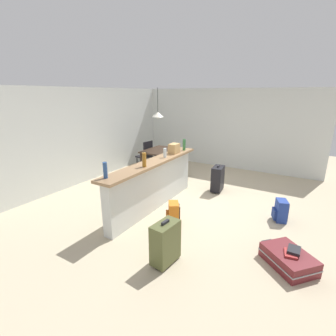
% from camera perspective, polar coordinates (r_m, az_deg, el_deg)
% --- Properties ---
extents(ground_plane, '(13.00, 13.00, 0.05)m').
position_cam_1_polar(ground_plane, '(5.79, 4.83, -7.40)').
color(ground_plane, '#BCAD8E').
extents(wall_back, '(6.60, 0.10, 2.50)m').
position_cam_1_polar(wall_back, '(7.23, -17.34, 7.39)').
color(wall_back, silver).
rests_on(wall_back, ground_plane).
extents(wall_right, '(0.10, 6.00, 2.50)m').
position_cam_1_polar(wall_right, '(8.30, 12.60, 8.88)').
color(wall_right, silver).
rests_on(wall_right, ground_plane).
extents(partition_half_wall, '(2.80, 0.20, 0.98)m').
position_cam_1_polar(partition_half_wall, '(5.19, -3.24, -4.13)').
color(partition_half_wall, silver).
rests_on(partition_half_wall, ground_plane).
extents(bar_countertop, '(2.96, 0.40, 0.05)m').
position_cam_1_polar(bar_countertop, '(5.03, -3.33, 1.33)').
color(bar_countertop, '#93704C').
rests_on(bar_countertop, partition_half_wall).
extents(bottle_blue, '(0.07, 0.07, 0.27)m').
position_cam_1_polar(bottle_blue, '(4.10, -14.29, -0.51)').
color(bottle_blue, '#284C89').
rests_on(bottle_blue, bar_countertop).
extents(bottle_amber, '(0.08, 0.08, 0.27)m').
position_cam_1_polar(bottle_amber, '(4.62, -5.51, 1.90)').
color(bottle_amber, '#9E661E').
rests_on(bottle_amber, bar_countertop).
extents(bottle_clear, '(0.07, 0.07, 0.20)m').
position_cam_1_polar(bottle_clear, '(5.28, -0.72, 3.50)').
color(bottle_clear, silver).
rests_on(bottle_clear, bar_countertop).
extents(bottle_green, '(0.07, 0.07, 0.27)m').
position_cam_1_polar(bottle_green, '(5.98, 3.75, 5.40)').
color(bottle_green, '#2D6B38').
rests_on(bottle_green, bar_countertop).
extents(grocery_bag, '(0.26, 0.18, 0.22)m').
position_cam_1_polar(grocery_bag, '(5.67, 1.41, 4.53)').
color(grocery_bag, tan).
rests_on(grocery_bag, bar_countertop).
extents(dining_table, '(1.10, 0.80, 0.74)m').
position_cam_1_polar(dining_table, '(7.36, -1.85, 3.51)').
color(dining_table, '#332319').
rests_on(dining_table, ground_plane).
extents(dining_chair_near_partition, '(0.43, 0.43, 0.93)m').
position_cam_1_polar(dining_chair_near_partition, '(7.05, 1.96, 1.81)').
color(dining_chair_near_partition, black).
rests_on(dining_chair_near_partition, ground_plane).
extents(dining_chair_far_side, '(0.44, 0.44, 0.93)m').
position_cam_1_polar(dining_chair_far_side, '(7.80, -5.13, 3.22)').
color(dining_chair_far_side, black).
rests_on(dining_chair_far_side, ground_plane).
extents(pendant_lamp, '(0.34, 0.34, 0.85)m').
position_cam_1_polar(pendant_lamp, '(7.26, -2.36, 12.26)').
color(pendant_lamp, black).
extents(suitcase_flat_maroon, '(0.83, 0.84, 0.22)m').
position_cam_1_polar(suitcase_flat_maroon, '(4.08, 26.01, -18.33)').
color(suitcase_flat_maroon, maroon).
rests_on(suitcase_flat_maroon, ground_plane).
extents(suitcase_upright_olive, '(0.46, 0.28, 0.67)m').
position_cam_1_polar(suitcase_upright_olive, '(3.64, -0.61, -16.80)').
color(suitcase_upright_olive, '#51562D').
rests_on(suitcase_upright_olive, ground_plane).
extents(backpack_blue, '(0.33, 0.31, 0.42)m').
position_cam_1_polar(backpack_blue, '(5.23, 24.54, -9.00)').
color(backpack_blue, '#233D93').
rests_on(backpack_blue, ground_plane).
extents(backpack_orange, '(0.34, 0.33, 0.42)m').
position_cam_1_polar(backpack_orange, '(4.67, 1.21, -10.50)').
color(backpack_orange, orange).
rests_on(backpack_orange, ground_plane).
extents(suitcase_upright_black, '(0.46, 0.29, 0.67)m').
position_cam_1_polar(suitcase_upright_black, '(6.22, 11.39, -2.39)').
color(suitcase_upright_black, black).
rests_on(suitcase_upright_black, ground_plane).
extents(book_stack, '(0.30, 0.21, 0.07)m').
position_cam_1_polar(book_stack, '(3.99, 26.81, -16.81)').
color(book_stack, '#AD2D2D').
rests_on(book_stack, suitcase_flat_maroon).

